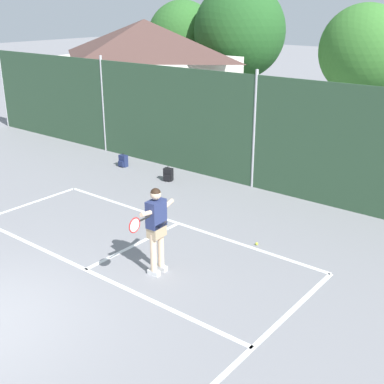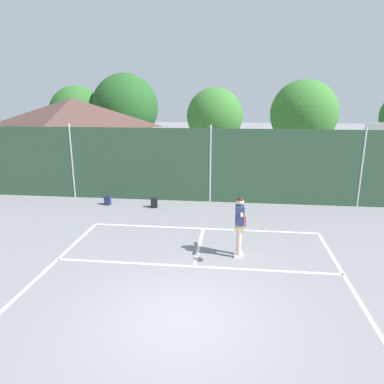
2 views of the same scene
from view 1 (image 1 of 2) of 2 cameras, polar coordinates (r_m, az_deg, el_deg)
court_markings at (r=9.99m, az=-20.18°, el=-12.28°), size 8.30×11.10×0.01m
chainlink_fence at (r=14.91m, az=7.09°, el=6.69°), size 26.09×0.09×3.49m
clubhouse_building at (r=22.82m, az=-5.28°, el=13.37°), size 7.43×5.58×4.61m
treeline_backdrop at (r=23.05m, az=17.31°, el=15.73°), size 25.70×4.11×6.24m
tennis_player at (r=10.05m, az=-4.10°, el=-3.58°), size 0.30×1.43×1.85m
tennis_ball at (r=11.72m, az=7.35°, el=-5.84°), size 0.07×0.07×0.07m
backpack_navy at (r=17.29m, az=-7.81°, el=3.49°), size 0.28×0.24×0.46m
backpack_black at (r=15.75m, az=-2.72°, el=1.96°), size 0.32×0.30×0.46m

